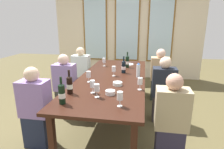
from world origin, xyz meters
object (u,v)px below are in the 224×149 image
Objects in this scene: tasting_bowl_0 at (110,92)px; seated_person_1 at (171,122)px; wine_glass_5 at (97,88)px; seated_person_5 at (163,91)px; wine_bottle_3 at (124,67)px; white_plate_0 at (127,64)px; wine_bottle_1 at (70,85)px; wine_glass_4 at (140,82)px; wine_glass_0 at (89,75)px; seated_person_2 at (81,73)px; wine_glass_6 at (104,61)px; wine_glass_3 at (114,69)px; seated_person_4 at (65,86)px; tasting_bowl_1 at (118,84)px; wine_bottle_0 at (127,62)px; wine_bottle_2 at (62,93)px; seated_person_0 at (36,110)px; wine_glass_1 at (120,96)px; water_bottle at (138,71)px; seated_person_3 at (159,76)px; dining_table at (112,80)px; wine_glass_2 at (93,85)px.

tasting_bowl_0 is 0.11× the size of seated_person_1.
seated_person_5 is at bearing 45.73° from wine_glass_5.
seated_person_5 reaches higher than wine_bottle_3.
seated_person_1 reaches higher than white_plate_0.
wine_bottle_1 is 0.95m from wine_glass_4.
wine_glass_0 is 1.28m from seated_person_5.
seated_person_2 is 1.00× the size of seated_person_5.
wine_bottle_1 reaches higher than wine_glass_6.
tasting_bowl_0 is 0.21m from wine_glass_5.
seated_person_2 is at bearing 136.41° from wine_glass_3.
seated_person_4 is at bearing -179.46° from seated_person_5.
wine_bottle_3 reaches higher than tasting_bowl_1.
wine_bottle_0 is 1.33m from seated_person_4.
wine_glass_5 is at bearing -141.20° from tasting_bowl_0.
wine_bottle_2 reaches higher than wine_glass_6.
seated_person_0 is (-1.35, -0.42, -0.33)m from wine_glass_4.
wine_glass_4 is 0.16× the size of seated_person_4.
wine_bottle_0 is at bearing 111.49° from seated_person_1.
wine_bottle_3 is 2.45× the size of tasting_bowl_0.
wine_bottle_0 is at bearing 65.00° from wine_glass_0.
seated_person_1 is (0.59, 0.14, -0.34)m from wine_glass_1.
tasting_bowl_1 is at bearing 54.04° from wine_bottle_2.
wine_bottle_0 is 1.86m from wine_glass_1.
white_plate_0 is 1.53× the size of wine_glass_1.
water_bottle is (0.33, 0.86, 0.09)m from tasting_bowl_0.
seated_person_3 is at bearing 42.89° from wine_bottle_3.
seated_person_2 is at bearing 132.82° from wine_glass_4.
wine_bottle_0 is 1.05m from seated_person_5.
tasting_bowl_0 is at bearing -96.45° from tasting_bowl_1.
wine_glass_6 is (-0.47, 0.47, -0.00)m from wine_bottle_3.
seated_person_0 is (-1.03, -1.27, -0.33)m from wine_bottle_3.
wine_bottle_2 is at bearing -176.73° from wine_glass_1.
tasting_bowl_0 is 0.11× the size of seated_person_0.
wine_bottle_2 is (-0.39, -1.15, 0.18)m from dining_table.
wine_bottle_0 is 0.29× the size of seated_person_4.
tasting_bowl_0 is 1.91m from seated_person_3.
dining_table is 1.31m from seated_person_1.
water_bottle is 1.58m from seated_person_2.
wine_bottle_2 is 1.85× the size of wine_glass_6.
seated_person_1 reaches higher than wine_glass_1.
wine_glass_3 is at bearing 102.37° from wine_glass_1.
dining_table is 0.85m from wine_glass_6.
wine_bottle_3 reaches higher than dining_table.
seated_person_1 is (0.70, -1.28, -0.33)m from wine_bottle_3.
wine_glass_4 is at bearing -78.61° from white_plate_0.
seated_person_2 is at bearing 103.02° from wine_bottle_2.
wine_glass_2 is 0.65m from wine_glass_4.
tasting_bowl_1 reaches higher than white_plate_0.
wine_glass_1 is 1.32m from seated_person_5.
wine_glass_2 is at bearing -128.26° from tasting_bowl_1.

